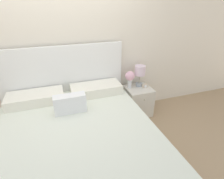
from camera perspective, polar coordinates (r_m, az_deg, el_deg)
name	(u,v)px	position (r m, az deg, el deg)	size (l,w,h in m)	color
ground_plane	(70,118)	(3.21, -13.58, -8.96)	(12.00, 12.00, 0.00)	tan
wall_back	(60,43)	(2.76, -16.71, 14.47)	(8.00, 0.06, 2.60)	silver
bed	(76,140)	(2.30, -11.71, -15.74)	(1.87, 2.02, 1.27)	tan
nightstand	(138,101)	(3.16, 8.45, -3.66)	(0.43, 0.44, 0.50)	silver
table_lamp	(140,72)	(3.03, 9.10, 5.66)	(0.18, 0.18, 0.37)	#A8B2BC
flower_vase	(130,77)	(2.97, 5.91, 4.05)	(0.16, 0.16, 0.30)	white
alarm_clock	(145,86)	(3.08, 10.66, 1.25)	(0.07, 0.06, 0.06)	beige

